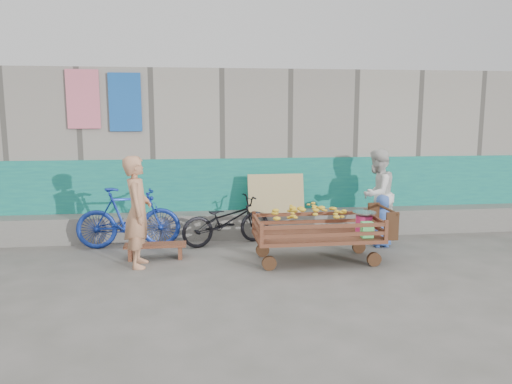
{
  "coord_description": "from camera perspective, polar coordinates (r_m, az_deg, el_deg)",
  "views": [
    {
      "loc": [
        -1.14,
        -6.41,
        2.23
      ],
      "look_at": [
        -0.19,
        1.2,
        1.0
      ],
      "focal_mm": 35.0,
      "sensor_mm": 36.0,
      "label": 1
    }
  ],
  "objects": [
    {
      "name": "ground",
      "position": [
        6.88,
        2.84,
        -9.81
      ],
      "size": [
        80.0,
        80.0,
        0.0
      ],
      "primitive_type": "plane",
      "color": "#54524C",
      "rests_on": "ground"
    },
    {
      "name": "bench",
      "position": [
        7.86,
        -11.42,
        -6.26
      ],
      "size": [
        0.93,
        0.28,
        0.23
      ],
      "color": "#5B2A18",
      "rests_on": "ground"
    },
    {
      "name": "vendor_man",
      "position": [
        7.4,
        -13.37,
        -2.21
      ],
      "size": [
        0.39,
        0.59,
        1.62
      ],
      "primitive_type": "imported",
      "rotation": [
        0.0,
        0.0,
        1.58
      ],
      "color": "tan",
      "rests_on": "ground"
    },
    {
      "name": "building_wall",
      "position": [
        10.55,
        -0.93,
        4.96
      ],
      "size": [
        12.0,
        3.5,
        3.0
      ],
      "color": "gray",
      "rests_on": "ground"
    },
    {
      "name": "bicycle_dark",
      "position": [
        8.47,
        -3.39,
        -3.29
      ],
      "size": [
        1.66,
        0.99,
        0.82
      ],
      "primitive_type": "imported",
      "rotation": [
        0.0,
        0.0,
        1.87
      ],
      "color": "black",
      "rests_on": "ground"
    },
    {
      "name": "bicycle_blue",
      "position": [
        8.5,
        -14.36,
        -2.87
      ],
      "size": [
        1.7,
        0.55,
        1.01
      ],
      "primitive_type": "imported",
      "rotation": [
        0.0,
        0.0,
        1.61
      ],
      "color": "navy",
      "rests_on": "ground"
    },
    {
      "name": "child",
      "position": [
        8.58,
        14.2,
        -3.2
      ],
      "size": [
        0.44,
        0.29,
        0.88
      ],
      "primitive_type": "imported",
      "rotation": [
        0.0,
        0.0,
        3.13
      ],
      "color": "#3A5FB3",
      "rests_on": "ground"
    },
    {
      "name": "woman",
      "position": [
        9.07,
        13.64,
        -0.24
      ],
      "size": [
        0.98,
        0.97,
        1.59
      ],
      "primitive_type": "imported",
      "rotation": [
        0.0,
        0.0,
        3.88
      ],
      "color": "silver",
      "rests_on": "ground"
    },
    {
      "name": "banana_cart",
      "position": [
        7.51,
        6.75,
        -3.57
      ],
      "size": [
        2.04,
        0.93,
        0.87
      ],
      "color": "#5B2A18",
      "rests_on": "ground"
    }
  ]
}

